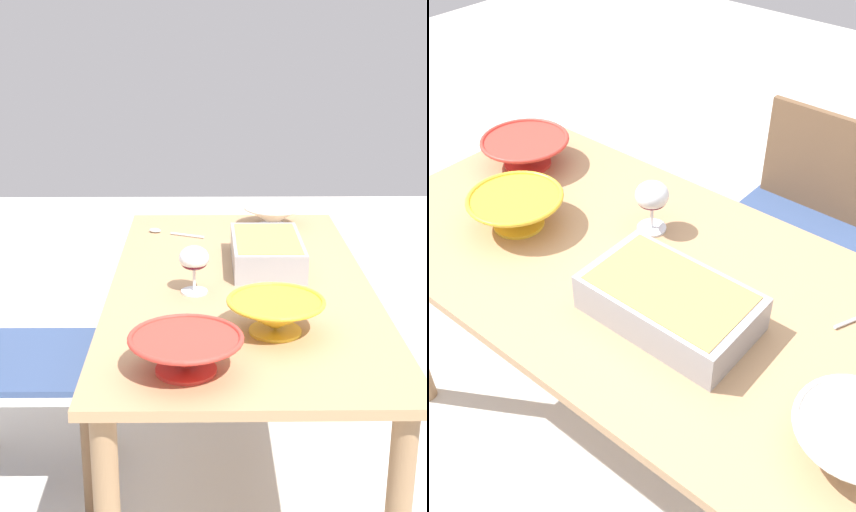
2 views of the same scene
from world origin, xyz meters
TOP-DOWN VIEW (x-y plane):
  - ground_plane at (0.00, 0.00)m, footprint 8.00×8.00m
  - dining_table at (0.00, 0.00)m, footprint 1.50×0.76m
  - chair at (-0.05, -0.74)m, footprint 0.45×0.45m
  - wine_glass at (0.09, -0.14)m, footprint 0.09×0.09m
  - casserole_dish at (-0.14, 0.09)m, footprint 0.36×0.21m
  - mixing_bowl at (-0.58, 0.14)m, footprint 0.22×0.22m
  - small_bowl at (0.37, 0.07)m, footprint 0.25×0.25m
  - serving_bowl at (0.57, -0.15)m, footprint 0.26×0.26m
  - serving_spoon at (-0.49, -0.25)m, footprint 0.11×0.20m

SIDE VIEW (x-z plane):
  - ground_plane at x=0.00m, z-range 0.00..0.00m
  - chair at x=-0.05m, z-range 0.06..0.88m
  - dining_table at x=0.00m, z-range 0.26..0.99m
  - serving_spoon at x=-0.49m, z-range 0.73..0.75m
  - mixing_bowl at x=-0.58m, z-range 0.74..0.82m
  - serving_bowl at x=0.57m, z-range 0.74..0.83m
  - casserole_dish at x=-0.14m, z-range 0.74..0.83m
  - small_bowl at x=0.37m, z-range 0.74..0.83m
  - wine_glass at x=0.09m, z-range 0.76..0.90m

